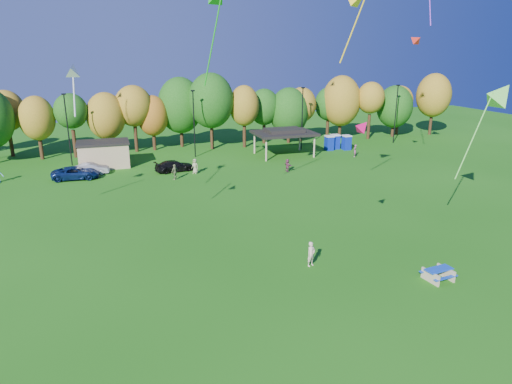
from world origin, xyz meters
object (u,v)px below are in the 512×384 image
object	(u,v)px
porta_potties	(337,142)
car_c	(76,173)
kite_flyer	(311,254)
car_d	(174,166)
car_b	(92,169)
picnic_table	(438,273)

from	to	relation	value
porta_potties	car_c	xyz separation A→B (m)	(-36.15, -5.28, -0.37)
kite_flyer	car_d	distance (m)	28.98
kite_flyer	car_b	xyz separation A→B (m)	(-14.57, 30.42, -0.21)
porta_potties	kite_flyer	distance (m)	39.31
porta_potties	kite_flyer	world-z (taller)	porta_potties
picnic_table	car_b	world-z (taller)	car_b
picnic_table	car_b	bearing A→B (deg)	115.27
porta_potties	car_c	distance (m)	36.54
car_b	car_c	size ratio (longest dim) A/B	0.78
picnic_table	car_c	distance (m)	40.32
picnic_table	car_d	xyz separation A→B (m)	(-11.92, 32.95, 0.22)
kite_flyer	car_c	distance (m)	32.90
car_b	picnic_table	bearing A→B (deg)	-142.78
car_d	picnic_table	bearing A→B (deg)	-170.45
car_b	car_d	world-z (taller)	car_d
car_c	car_d	bearing A→B (deg)	-86.60
porta_potties	picnic_table	bearing A→B (deg)	-108.75
car_c	car_b	bearing A→B (deg)	-39.13
porta_potties	car_d	bearing A→B (deg)	-167.88
porta_potties	car_c	bearing A→B (deg)	-171.68
kite_flyer	car_b	world-z (taller)	kite_flyer
porta_potties	car_d	world-z (taller)	porta_potties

